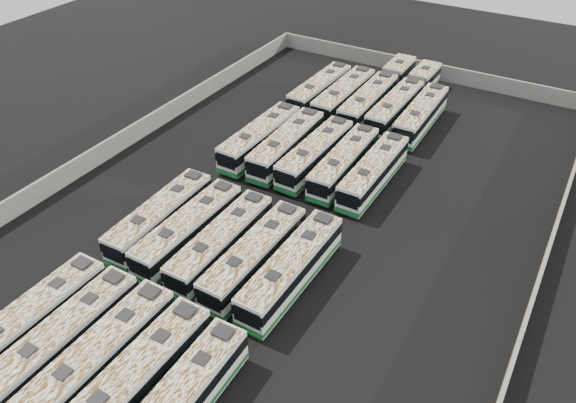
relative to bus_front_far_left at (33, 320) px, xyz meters
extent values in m
plane|color=black|center=(8.56, 23.29, -1.76)|extent=(140.00, 140.00, 0.00)
cube|color=slate|center=(8.56, 59.59, -0.66)|extent=(45.20, 0.30, 2.20)
cube|color=slate|center=(30.86, 23.29, -0.66)|extent=(0.30, 73.20, 2.20)
cube|color=slate|center=(-13.74, 23.29, -0.66)|extent=(0.30, 73.20, 2.20)
cube|color=white|center=(0.00, 0.00, -0.02)|extent=(2.57, 12.15, 2.78)
cube|color=#175E2D|center=(0.00, 0.00, -1.04)|extent=(2.62, 12.20, 0.42)
cube|color=black|center=(0.00, 0.00, 0.44)|extent=(2.63, 12.21, 0.93)
cube|color=silver|center=(0.00, 0.00, 1.40)|extent=(2.52, 11.91, 0.07)
cube|color=black|center=(0.01, 2.67, 1.50)|extent=(0.96, 0.96, 0.14)
cube|color=black|center=(0.02, 5.10, 1.55)|extent=(1.32, 1.12, 0.26)
cylinder|color=black|center=(1.07, -3.89, -1.26)|extent=(0.29, 1.01, 1.01)
cylinder|color=black|center=(-1.07, 3.89, -1.26)|extent=(0.29, 1.01, 1.01)
cylinder|color=black|center=(1.10, 3.88, -1.26)|extent=(0.29, 1.01, 1.01)
cube|color=white|center=(3.29, 0.08, -0.01)|extent=(2.57, 12.20, 2.79)
cube|color=#175E2D|center=(3.29, 0.08, -1.03)|extent=(2.62, 12.25, 0.43)
cube|color=black|center=(3.29, 0.08, 0.45)|extent=(2.63, 12.26, 0.93)
cube|color=silver|center=(3.29, 0.08, 1.42)|extent=(2.52, 11.96, 0.07)
cube|color=black|center=(3.30, -2.61, 1.52)|extent=(0.97, 0.97, 0.14)
cube|color=black|center=(3.28, 2.76, 1.52)|extent=(0.97, 0.97, 0.14)
cube|color=black|center=(3.28, 5.20, 1.57)|extent=(1.32, 1.12, 0.26)
cylinder|color=black|center=(2.21, -3.83, -1.26)|extent=(0.29, 1.02, 1.02)
cylinder|color=black|center=(4.39, -3.82, -1.26)|extent=(0.29, 1.02, 1.02)
cylinder|color=black|center=(2.19, 3.98, -1.26)|extent=(0.29, 1.02, 1.02)
cylinder|color=black|center=(4.37, 3.98, -1.26)|extent=(0.29, 1.02, 1.02)
cube|color=white|center=(6.71, 0.06, 0.04)|extent=(2.62, 12.56, 2.88)
cube|color=#175E2D|center=(6.71, 0.06, -1.01)|extent=(2.67, 12.61, 0.44)
cube|color=black|center=(6.71, 0.06, 0.52)|extent=(2.68, 12.62, 0.96)
cube|color=silver|center=(6.71, 0.06, 1.51)|extent=(2.57, 12.31, 0.07)
cube|color=black|center=(6.71, -2.70, 1.62)|extent=(0.99, 0.99, 0.15)
cube|color=black|center=(6.71, 2.82, 1.62)|extent=(0.99, 0.99, 0.15)
cube|color=black|center=(6.71, 5.34, 1.67)|extent=(1.36, 1.15, 0.27)
cylinder|color=black|center=(5.59, 4.08, -1.24)|extent=(0.29, 1.05, 1.05)
cylinder|color=black|center=(7.83, 4.08, -1.24)|extent=(0.29, 1.05, 1.05)
cube|color=white|center=(10.07, -0.16, 0.07)|extent=(2.77, 12.76, 2.92)
cube|color=#175E2D|center=(10.07, -0.16, -1.00)|extent=(2.82, 12.81, 0.45)
cube|color=black|center=(10.07, -0.16, 0.55)|extent=(2.83, 12.82, 0.98)
cube|color=silver|center=(10.07, -0.16, 1.56)|extent=(2.71, 12.50, 0.07)
cube|color=black|center=(10.04, -2.96, 1.66)|extent=(1.02, 1.02, 0.15)
cube|color=black|center=(10.09, 2.64, 1.66)|extent=(1.02, 1.02, 0.15)
cube|color=black|center=(10.11, 5.18, 1.72)|extent=(1.39, 1.18, 0.28)
cylinder|color=black|center=(8.97, 3.92, -1.23)|extent=(0.31, 1.06, 1.06)
cylinder|color=black|center=(11.24, 3.90, -1.23)|extent=(0.31, 1.06, 1.06)
cube|color=black|center=(13.54, -0.07, 0.45)|extent=(2.86, 12.31, 0.94)
cube|color=silver|center=(13.54, -0.07, 1.42)|extent=(2.74, 12.01, 0.07)
cube|color=black|center=(13.48, 2.61, 1.52)|extent=(0.99, 0.99, 0.14)
cube|color=black|center=(13.43, 5.05, 1.57)|extent=(1.34, 1.15, 0.26)
cylinder|color=black|center=(12.37, 3.81, -1.26)|extent=(0.31, 1.02, 1.02)
cylinder|color=black|center=(14.55, 3.86, -1.26)|extent=(0.31, 1.02, 1.02)
cube|color=white|center=(-0.08, 14.07, -0.01)|extent=(2.82, 12.23, 2.79)
cube|color=#175E2D|center=(-0.08, 14.07, -1.03)|extent=(2.87, 12.28, 0.43)
cube|color=black|center=(-0.08, 14.07, 0.45)|extent=(2.88, 12.29, 0.93)
cube|color=black|center=(0.06, 7.96, 0.32)|extent=(2.23, 0.11, 1.47)
cube|color=#175E2D|center=(0.06, 7.96, -1.24)|extent=(2.54, 0.16, 0.28)
cube|color=silver|center=(-0.08, 14.07, 1.41)|extent=(2.76, 11.98, 0.07)
cube|color=black|center=(-0.02, 11.39, 1.51)|extent=(0.99, 0.99, 0.14)
cube|color=black|center=(-0.14, 16.74, 1.51)|extent=(0.99, 0.99, 0.14)
cube|color=black|center=(-0.20, 19.18, 1.56)|extent=(1.34, 1.15, 0.26)
cylinder|color=black|center=(-1.08, 10.15, -1.26)|extent=(0.31, 1.02, 1.01)
cylinder|color=black|center=(1.09, 10.20, -1.26)|extent=(0.31, 1.02, 1.01)
cylinder|color=black|center=(-1.26, 17.94, -1.26)|extent=(0.31, 1.02, 1.01)
cylinder|color=black|center=(0.91, 17.99, -1.26)|extent=(0.31, 1.02, 1.01)
cube|color=white|center=(3.26, 13.90, 0.01)|extent=(2.74, 12.34, 2.82)
cube|color=#175E2D|center=(3.26, 13.90, -1.03)|extent=(2.79, 12.39, 0.43)
cube|color=black|center=(3.26, 13.90, 0.47)|extent=(2.80, 12.40, 0.94)
cube|color=black|center=(3.17, 7.73, 0.34)|extent=(2.26, 0.09, 1.49)
cube|color=#175E2D|center=(3.17, 7.73, -1.23)|extent=(2.56, 0.14, 0.29)
cube|color=silver|center=(3.26, 13.90, 1.45)|extent=(2.68, 12.09, 0.07)
cube|color=black|center=(3.22, 11.20, 1.55)|extent=(0.99, 0.99, 0.14)
cube|color=black|center=(3.30, 16.61, 1.55)|extent=(0.99, 0.99, 0.14)
cube|color=black|center=(3.33, 19.07, 1.60)|extent=(1.35, 1.15, 0.27)
cylinder|color=black|center=(2.11, 9.98, -1.25)|extent=(0.30, 1.03, 1.03)
cylinder|color=black|center=(4.30, 9.95, -1.25)|extent=(0.30, 1.03, 1.03)
cylinder|color=black|center=(2.22, 17.86, -1.25)|extent=(0.30, 1.03, 1.03)
cylinder|color=black|center=(4.41, 17.83, -1.25)|extent=(0.30, 1.03, 1.03)
cube|color=white|center=(6.74, 13.93, -0.01)|extent=(2.60, 12.24, 2.80)
cube|color=#175E2D|center=(6.74, 13.93, -1.03)|extent=(2.65, 12.29, 0.43)
cube|color=black|center=(6.74, 13.93, 0.46)|extent=(2.66, 12.30, 0.94)
cube|color=black|center=(6.77, 7.79, 0.33)|extent=(2.24, 0.07, 1.48)
cube|color=#175E2D|center=(6.77, 7.79, -1.23)|extent=(2.55, 0.11, 0.29)
cube|color=silver|center=(6.74, 13.93, 1.43)|extent=(2.55, 12.00, 0.07)
cube|color=black|center=(6.75, 11.24, 1.53)|extent=(0.97, 0.97, 0.14)
cube|color=black|center=(6.73, 16.62, 1.53)|extent=(0.97, 0.97, 0.14)
cube|color=black|center=(6.72, 19.07, 1.58)|extent=(1.33, 1.13, 0.26)
cylinder|color=black|center=(5.67, 10.01, -1.25)|extent=(0.29, 1.02, 1.02)
cylinder|color=black|center=(7.85, 10.02, -1.25)|extent=(0.29, 1.02, 1.02)
cylinder|color=black|center=(5.63, 17.84, -1.25)|extent=(0.29, 1.02, 1.02)
cylinder|color=black|center=(7.82, 17.85, -1.25)|extent=(0.29, 1.02, 1.02)
cube|color=white|center=(10.11, 13.91, 0.00)|extent=(2.74, 12.34, 2.82)
cube|color=#175E2D|center=(10.11, 13.91, -1.03)|extent=(2.79, 12.39, 0.43)
cube|color=black|center=(10.11, 13.91, 0.47)|extent=(2.80, 12.40, 0.94)
cube|color=black|center=(10.03, 7.74, 0.34)|extent=(2.26, 0.09, 1.49)
cube|color=#175E2D|center=(10.03, 7.74, -1.23)|extent=(2.56, 0.14, 0.29)
cube|color=silver|center=(10.11, 13.91, 1.44)|extent=(2.68, 12.09, 0.07)
cube|color=black|center=(10.07, 11.20, 1.55)|extent=(0.99, 0.99, 0.14)
cube|color=black|center=(10.15, 16.62, 1.55)|extent=(0.99, 0.99, 0.14)
cube|color=black|center=(10.18, 19.08, 1.60)|extent=(1.35, 1.15, 0.27)
cylinder|color=black|center=(8.96, 9.99, -1.25)|extent=(0.30, 1.03, 1.03)
cylinder|color=black|center=(11.15, 9.96, -1.25)|extent=(0.30, 1.03, 1.03)
cylinder|color=black|center=(9.07, 17.86, -1.25)|extent=(0.30, 1.03, 1.03)
cylinder|color=black|center=(11.26, 17.83, -1.25)|extent=(0.30, 1.03, 1.03)
cube|color=white|center=(13.53, 14.11, 0.04)|extent=(2.75, 12.60, 2.88)
cube|color=#175E2D|center=(13.53, 14.11, -1.01)|extent=(2.80, 12.65, 0.44)
cube|color=black|center=(13.53, 14.11, 0.52)|extent=(2.81, 12.66, 0.96)
cube|color=black|center=(13.46, 7.80, 0.38)|extent=(2.31, 0.08, 1.52)
cube|color=#175E2D|center=(13.46, 7.80, -1.22)|extent=(2.62, 0.13, 0.29)
cube|color=silver|center=(13.53, 14.11, 1.52)|extent=(2.69, 12.35, 0.07)
cube|color=black|center=(13.50, 11.34, 1.62)|extent=(1.01, 1.01, 0.15)
cube|color=black|center=(13.55, 16.87, 1.62)|extent=(1.01, 1.01, 0.15)
cube|color=black|center=(13.58, 19.39, 1.67)|extent=(1.37, 1.17, 0.27)
cylinder|color=black|center=(12.36, 10.09, -1.24)|extent=(0.30, 1.05, 1.05)
cylinder|color=black|center=(14.61, 10.07, -1.24)|extent=(0.30, 1.05, 1.05)
cylinder|color=black|center=(12.45, 18.14, -1.24)|extent=(0.30, 1.05, 1.05)
cylinder|color=black|center=(14.69, 18.12, -1.24)|extent=(0.30, 1.05, 1.05)
cube|color=white|center=(0.00, 30.51, 0.04)|extent=(2.86, 12.61, 2.88)
cube|color=#175E2D|center=(0.00, 30.51, -1.01)|extent=(2.91, 12.66, 0.44)
cube|color=black|center=(0.00, 30.51, 0.52)|extent=(2.92, 12.67, 0.96)
cube|color=black|center=(-0.12, 24.21, 0.38)|extent=(2.30, 0.11, 1.52)
cube|color=#175E2D|center=(-0.12, 24.21, -1.22)|extent=(2.62, 0.15, 0.29)
cube|color=silver|center=(0.00, 30.51, 1.51)|extent=(2.81, 12.36, 0.07)
cube|color=black|center=(-0.05, 27.75, 1.62)|extent=(1.01, 1.01, 0.15)
cube|color=black|center=(0.06, 33.27, 1.62)|extent=(1.01, 1.01, 0.15)
cube|color=black|center=(0.11, 35.78, 1.67)|extent=(1.38, 1.18, 0.27)
cylinder|color=black|center=(-1.20, 26.51, -1.24)|extent=(0.31, 1.05, 1.05)
cylinder|color=black|center=(1.04, 26.47, -1.24)|extent=(0.31, 1.05, 1.05)
cylinder|color=black|center=(-1.04, 34.55, -1.24)|extent=(0.31, 1.05, 1.05)
cylinder|color=black|center=(1.20, 34.51, -1.24)|extent=(0.31, 1.05, 1.05)
cube|color=white|center=(3.31, 30.67, 0.05)|extent=(2.95, 12.65, 2.88)
cube|color=#175E2D|center=(3.31, 30.67, -1.01)|extent=(3.00, 12.70, 0.44)
cube|color=black|center=(3.31, 30.67, 0.52)|extent=(3.01, 12.71, 0.96)
cube|color=black|center=(3.47, 24.36, 0.39)|extent=(2.31, 0.12, 1.52)
cube|color=#175E2D|center=(3.47, 24.36, -1.22)|extent=(2.62, 0.17, 0.29)
cube|color=silver|center=(3.31, 30.67, 1.52)|extent=(2.89, 12.39, 0.07)
cube|color=black|center=(3.38, 27.91, 1.62)|extent=(1.02, 1.02, 0.15)
cube|color=black|center=(3.24, 33.44, 1.62)|extent=(1.02, 1.02, 0.15)
cube|color=black|center=(3.17, 35.96, 1.68)|extent=(1.39, 1.19, 0.27)
cylinder|color=black|center=(2.29, 26.62, -1.24)|extent=(0.32, 1.06, 1.05)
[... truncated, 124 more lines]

